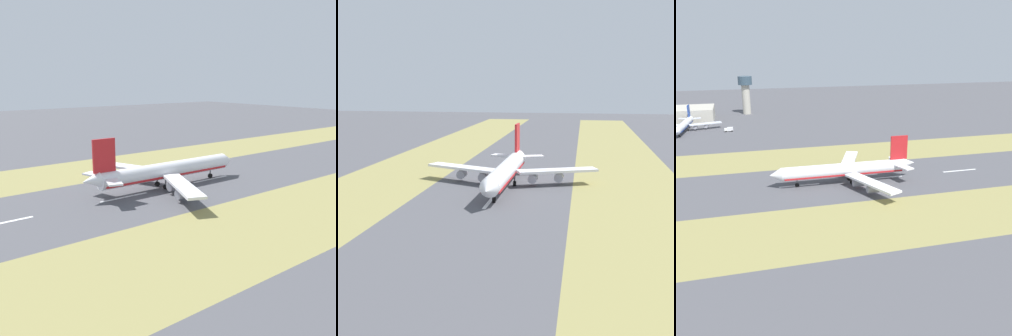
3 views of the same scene
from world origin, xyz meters
TOP-DOWN VIEW (x-y plane):
  - ground_plane at (0.00, 0.00)m, footprint 800.00×800.00m
  - grass_median_west at (-45.00, 0.00)m, footprint 40.00×600.00m
  - grass_median_east at (45.00, 0.00)m, footprint 40.00×600.00m
  - centreline_dash_near at (0.00, -57.79)m, footprint 1.20×18.00m
  - centreline_dash_mid at (0.00, -17.79)m, footprint 1.20×18.00m
  - centreline_dash_far at (0.00, 22.21)m, footprint 1.20×18.00m
  - airplane_main_jet at (-1.86, 0.30)m, footprint 64.13×67.05m

SIDE VIEW (x-z plane):
  - ground_plane at x=0.00m, z-range 0.00..0.00m
  - grass_median_west at x=-45.00m, z-range 0.00..0.01m
  - grass_median_east at x=45.00m, z-range 0.00..0.01m
  - centreline_dash_near at x=0.00m, z-range 0.00..0.01m
  - centreline_dash_mid at x=0.00m, z-range 0.00..0.01m
  - centreline_dash_far at x=0.00m, z-range 0.00..0.01m
  - airplane_main_jet at x=-1.86m, z-range -4.08..16.12m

